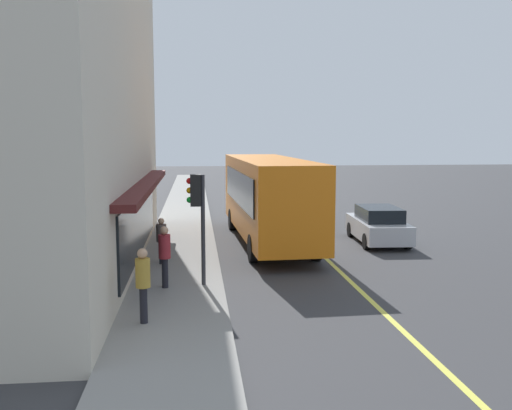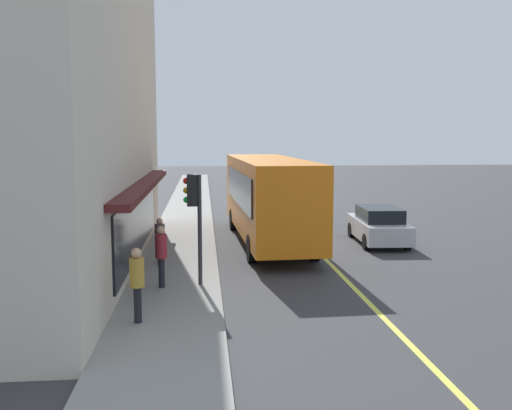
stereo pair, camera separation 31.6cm
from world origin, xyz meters
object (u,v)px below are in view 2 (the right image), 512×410
object	(u,v)px
bus	(268,195)
pedestrian_at_corner	(160,236)
car_silver	(379,225)
traffic_light	(194,203)
pedestrian_near_storefront	(137,278)
pedestrian_by_curb	(161,251)

from	to	relation	value
bus	pedestrian_at_corner	distance (m)	5.91
car_silver	traffic_light	bearing A→B (deg)	131.00
traffic_light	pedestrian_near_storefront	xyz separation A→B (m)	(-3.29, 1.27, -1.33)
car_silver	pedestrian_near_storefront	xyz separation A→B (m)	(-9.80, 8.76, 0.47)
traffic_light	car_silver	size ratio (longest dim) A/B	0.73
traffic_light	car_silver	distance (m)	10.08
bus	traffic_light	distance (m)	7.59
pedestrian_at_corner	bus	bearing A→B (deg)	-45.08
bus	pedestrian_at_corner	world-z (taller)	bus
pedestrian_at_corner	pedestrian_by_curb	distance (m)	3.10
traffic_light	pedestrian_by_curb	bearing A→B (deg)	103.76
car_silver	pedestrian_near_storefront	distance (m)	13.15
traffic_light	bus	bearing A→B (deg)	-22.81
traffic_light	pedestrian_at_corner	xyz separation A→B (m)	(2.85, 1.20, -1.46)
bus	pedestrian_by_curb	size ratio (longest dim) A/B	6.35
pedestrian_at_corner	pedestrian_near_storefront	distance (m)	6.14
traffic_light	car_silver	bearing A→B (deg)	-49.00
traffic_light	pedestrian_by_curb	world-z (taller)	traffic_light
bus	traffic_light	size ratio (longest dim) A/B	3.51
traffic_light	car_silver	world-z (taller)	traffic_light
pedestrian_near_storefront	pedestrian_by_curb	xyz separation A→B (m)	(3.06, -0.33, 0.01)
car_silver	pedestrian_at_corner	xyz separation A→B (m)	(-3.66, 8.69, 0.33)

